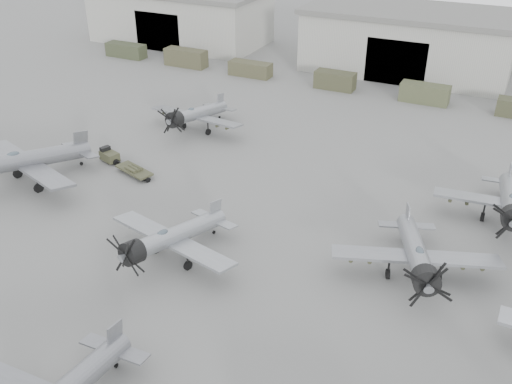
% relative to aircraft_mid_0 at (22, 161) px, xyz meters
% --- Properties ---
extents(ground, '(220.00, 220.00, 0.00)m').
position_rel_aircraft_mid_0_xyz_m(ground, '(23.08, -12.19, -2.42)').
color(ground, '#60605D').
rests_on(ground, ground).
extents(hangar_left, '(29.00, 14.80, 8.70)m').
position_rel_aircraft_mid_0_xyz_m(hangar_left, '(-14.92, 49.77, 1.95)').
color(hangar_left, '#A2A298').
rests_on(hangar_left, ground).
extents(hangar_center, '(29.00, 14.80, 8.70)m').
position_rel_aircraft_mid_0_xyz_m(hangar_center, '(23.08, 49.77, 1.95)').
color(hangar_center, '#A2A298').
rests_on(hangar_center, ground).
extents(support_truck_0, '(6.37, 2.20, 2.09)m').
position_rel_aircraft_mid_0_xyz_m(support_truck_0, '(-17.44, 37.81, -1.38)').
color(support_truck_0, '#353B26').
rests_on(support_truck_0, ground).
extents(support_truck_1, '(6.38, 2.20, 2.51)m').
position_rel_aircraft_mid_0_xyz_m(support_truck_1, '(-6.55, 37.81, -1.17)').
color(support_truck_1, '#41402A').
rests_on(support_truck_1, ground).
extents(support_truck_2, '(6.05, 2.20, 1.97)m').
position_rel_aircraft_mid_0_xyz_m(support_truck_2, '(4.06, 37.81, -1.44)').
color(support_truck_2, '#42412B').
rests_on(support_truck_2, ground).
extents(support_truck_3, '(5.28, 2.20, 2.28)m').
position_rel_aircraft_mid_0_xyz_m(support_truck_3, '(16.54, 37.81, -1.28)').
color(support_truck_3, '#3B3C27').
rests_on(support_truck_3, ground).
extents(support_truck_4, '(5.96, 2.20, 2.30)m').
position_rel_aircraft_mid_0_xyz_m(support_truck_4, '(28.21, 37.81, -1.27)').
color(support_truck_4, '#444930').
rests_on(support_truck_4, ground).
extents(aircraft_mid_0, '(13.30, 11.97, 5.33)m').
position_rel_aircraft_mid_0_xyz_m(aircraft_mid_0, '(0.00, 0.00, 0.00)').
color(aircraft_mid_0, gray).
rests_on(aircraft_mid_0, ground).
extents(aircraft_mid_1, '(11.18, 10.07, 4.44)m').
position_rel_aircraft_mid_0_xyz_m(aircraft_mid_1, '(18.39, -4.11, -0.40)').
color(aircraft_mid_1, '#919499').
rests_on(aircraft_mid_1, ground).
extents(aircraft_mid_2, '(11.59, 10.45, 4.67)m').
position_rel_aircraft_mid_0_xyz_m(aircraft_mid_2, '(34.96, 1.46, -0.30)').
color(aircraft_mid_2, gray).
rests_on(aircraft_mid_2, ground).
extents(aircraft_far_0, '(11.23, 10.10, 4.47)m').
position_rel_aircraft_mid_0_xyz_m(aircraft_far_0, '(7.46, 17.30, -0.39)').
color(aircraft_far_0, gray).
rests_on(aircraft_far_0, ground).
extents(aircraft_far_1, '(11.90, 10.71, 4.74)m').
position_rel_aircraft_mid_0_xyz_m(aircraft_far_1, '(40.10, 11.96, -0.27)').
color(aircraft_far_1, gray).
rests_on(aircraft_far_1, ground).
extents(tug_trailer, '(7.18, 3.45, 1.43)m').
position_rel_aircraft_mid_0_xyz_m(tug_trailer, '(5.23, 6.77, -1.89)').
color(tug_trailer, '#3B3C27').
rests_on(tug_trailer, ground).
extents(ground_crew, '(0.57, 0.76, 1.88)m').
position_rel_aircraft_mid_0_xyz_m(ground_crew, '(-3.17, 2.17, -1.48)').
color(ground_crew, '#42422B').
rests_on(ground_crew, ground).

